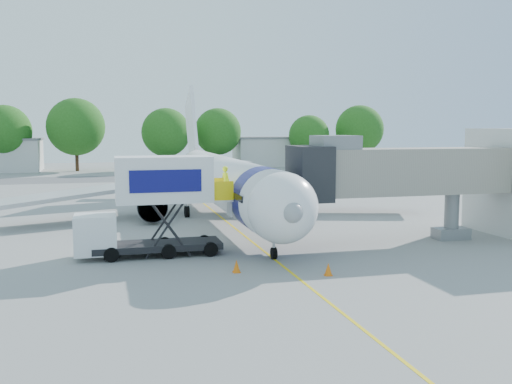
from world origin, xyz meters
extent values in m
plane|color=gray|center=(0.00, 0.00, 0.00)|extent=(160.00, 160.00, 0.00)
cube|color=yellow|center=(0.00, 0.00, 0.01)|extent=(0.15, 70.00, 0.01)
cube|color=#59595B|center=(0.00, 42.00, 0.00)|extent=(120.00, 10.00, 0.01)
cylinder|color=white|center=(0.00, 3.00, 3.00)|extent=(3.70, 28.00, 3.70)
sphere|color=white|center=(0.00, -11.00, 3.00)|extent=(3.70, 3.70, 3.70)
sphere|color=gray|center=(0.00, -12.55, 3.00)|extent=(1.10, 1.10, 1.10)
cone|color=white|center=(0.00, 20.00, 3.00)|extent=(3.70, 6.00, 3.70)
cube|color=white|center=(0.00, 21.00, 7.20)|extent=(0.35, 7.26, 8.29)
cube|color=#AAACAF|center=(9.00, 6.50, 2.30)|extent=(16.17, 9.32, 1.42)
cube|color=#AAACAF|center=(-9.00, 6.50, 2.30)|extent=(16.17, 9.32, 1.42)
cylinder|color=#999BA0|center=(5.50, 4.50, 1.30)|extent=(2.10, 3.60, 2.10)
cylinder|color=#999BA0|center=(-5.50, 4.50, 1.30)|extent=(2.10, 3.60, 2.10)
cube|color=black|center=(0.00, -11.30, 3.45)|extent=(2.60, 1.39, 0.81)
cylinder|color=#0D0E61|center=(0.00, -8.00, 3.00)|extent=(3.73, 2.00, 3.73)
cylinder|color=silver|center=(0.00, -9.50, 0.75)|extent=(0.16, 0.16, 1.50)
cylinder|color=black|center=(0.00, -9.50, 0.32)|extent=(0.25, 0.64, 0.64)
cylinder|color=black|center=(2.60, 6.00, 0.45)|extent=(0.35, 0.90, 0.90)
cylinder|color=black|center=(-2.60, 6.00, 0.45)|extent=(0.35, 0.90, 0.90)
cube|color=gray|center=(9.00, -7.00, 4.40)|extent=(13.60, 2.60, 2.80)
cube|color=black|center=(2.90, -7.00, 4.40)|extent=(2.00, 3.20, 3.20)
cube|color=slate|center=(4.50, -7.00, 6.20)|extent=(2.40, 2.40, 0.80)
cylinder|color=slate|center=(12.50, -7.00, 1.50)|extent=(0.90, 0.90, 3.00)
cube|color=slate|center=(12.50, -7.00, 0.35)|extent=(2.20, 1.20, 0.70)
cylinder|color=black|center=(11.60, -7.00, 0.35)|extent=(0.30, 0.70, 0.70)
cylinder|color=black|center=(13.40, -7.00, 0.35)|extent=(0.30, 0.70, 0.70)
cube|color=black|center=(-6.00, -7.00, 0.55)|extent=(7.00, 2.30, 0.35)
cube|color=white|center=(-9.30, -7.00, 1.35)|extent=(2.20, 2.20, 2.10)
cube|color=black|center=(-9.30, -7.00, 1.80)|extent=(1.90, 2.10, 0.70)
cube|color=white|center=(-5.60, -7.00, 4.25)|extent=(5.20, 2.40, 2.50)
cube|color=#0D0E61|center=(-5.60, -8.22, 4.25)|extent=(3.80, 0.04, 1.20)
cube|color=silver|center=(-2.45, -7.00, 3.05)|extent=(1.10, 2.20, 0.10)
cube|color=yellow|center=(-2.45, -8.05, 3.60)|extent=(1.10, 0.06, 1.10)
cube|color=yellow|center=(-2.45, -5.95, 3.60)|extent=(1.10, 0.06, 1.10)
cylinder|color=black|center=(-3.20, -8.05, 0.40)|extent=(0.80, 0.25, 0.80)
cylinder|color=black|center=(-3.20, -5.95, 0.40)|extent=(0.80, 0.25, 0.80)
cylinder|color=black|center=(-8.50, -8.05, 0.40)|extent=(0.80, 0.25, 0.80)
cylinder|color=black|center=(-8.50, -5.95, 0.40)|extent=(0.80, 0.25, 0.80)
imported|color=#DDFF1A|center=(-2.11, -7.00, 4.00)|extent=(0.66, 0.77, 1.80)
cube|color=white|center=(0.42, -15.85, 0.75)|extent=(4.12, 2.79, 1.51)
cube|color=#0D0E61|center=(0.42, -15.85, 1.24)|extent=(2.53, 2.30, 0.38)
cylinder|color=black|center=(-0.85, -16.95, 0.38)|extent=(0.80, 0.44, 0.75)
cylinder|color=black|center=(-1.22, -15.48, 0.38)|extent=(0.80, 0.44, 0.75)
cylinder|color=black|center=(2.07, -16.21, 0.38)|extent=(0.80, 0.44, 0.75)
cylinder|color=black|center=(1.70, -14.75, 0.38)|extent=(0.80, 0.44, 0.75)
cone|color=orange|center=(-2.58, -11.79, 0.31)|extent=(0.40, 0.40, 0.63)
cube|color=orange|center=(-2.58, -11.79, 0.02)|extent=(0.36, 0.36, 0.04)
cone|color=orange|center=(1.56, -13.46, 0.31)|extent=(0.39, 0.39, 0.62)
cube|color=orange|center=(1.56, -13.46, 0.02)|extent=(0.35, 0.35, 0.04)
cube|color=beige|center=(22.00, 62.00, 2.50)|extent=(16.00, 7.00, 5.00)
cube|color=slate|center=(22.00, 62.00, 5.15)|extent=(16.40, 7.40, 0.30)
cylinder|color=#382314|center=(-24.06, 58.40, 1.86)|extent=(0.56, 0.56, 3.72)
sphere|color=#225516|center=(-24.06, 58.40, 6.41)|extent=(8.27, 8.27, 8.27)
cylinder|color=#382314|center=(-13.31, 57.54, 2.06)|extent=(0.56, 0.56, 4.13)
sphere|color=#225516|center=(-13.31, 57.54, 7.11)|extent=(9.17, 9.17, 9.17)
cylinder|color=#382314|center=(0.88, 56.39, 1.80)|extent=(0.56, 0.56, 3.60)
sphere|color=#225516|center=(0.88, 56.39, 6.20)|extent=(7.99, 7.99, 7.99)
cylinder|color=#382314|center=(10.13, 59.47, 1.83)|extent=(0.56, 0.56, 3.65)
sphere|color=#225516|center=(10.13, 59.47, 6.29)|extent=(8.11, 8.11, 8.11)
cylinder|color=#382314|center=(26.08, 57.05, 1.62)|extent=(0.56, 0.56, 3.24)
sphere|color=#225516|center=(26.08, 57.05, 5.58)|extent=(7.20, 7.20, 7.20)
cylinder|color=#382314|center=(35.33, 56.17, 1.94)|extent=(0.56, 0.56, 3.87)
sphere|color=#225516|center=(35.33, 56.17, 6.67)|extent=(8.60, 8.60, 8.60)
camera|label=1|loc=(-8.56, -38.45, 7.11)|focal=40.00mm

